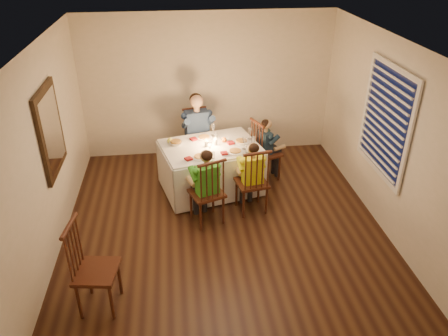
{
  "coord_description": "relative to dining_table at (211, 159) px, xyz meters",
  "views": [
    {
      "loc": [
        -0.61,
        -5.08,
        3.78
      ],
      "look_at": [
        0.02,
        0.15,
        0.89
      ],
      "focal_mm": 35.0,
      "sensor_mm": 36.0,
      "label": 1
    }
  ],
  "objects": [
    {
      "name": "child_yellow",
      "position": [
        0.55,
        -0.68,
        -0.56
      ],
      "size": [
        0.45,
        0.42,
        1.14
      ],
      "primitive_type": null,
      "rotation": [
        0.0,
        0.0,
        3.31
      ],
      "color": "#F9F91B",
      "rests_on": "ground"
    },
    {
      "name": "chair_near_right",
      "position": [
        0.55,
        -0.68,
        -0.56
      ],
      "size": [
        0.51,
        0.49,
        1.08
      ],
      "primitive_type": null,
      "rotation": [
        0.0,
        0.0,
        3.31
      ],
      "color": "#3D1D10",
      "rests_on": "ground"
    },
    {
      "name": "chair_extra",
      "position": [
        -1.47,
        -2.39,
        -0.56
      ],
      "size": [
        0.5,
        0.52,
        1.14
      ],
      "primitive_type": null,
      "rotation": [
        0.0,
        0.0,
        1.43
      ],
      "color": "#3D1D10",
      "rests_on": "ground"
    },
    {
      "name": "candle_left",
      "position": [
        -0.07,
        -0.02,
        0.28
      ],
      "size": [
        0.06,
        0.06,
        0.1
      ],
      "primitive_type": "cylinder",
      "color": "white",
      "rests_on": "dining_table"
    },
    {
      "name": "wall_right",
      "position": [
        2.34,
        -1.07,
        0.74
      ],
      "size": [
        0.02,
        5.0,
        2.6
      ],
      "primitive_type": "cube",
      "color": "beige",
      "rests_on": "ground"
    },
    {
      "name": "setting_teal",
      "position": [
        0.5,
        0.08,
        0.24
      ],
      "size": [
        0.31,
        0.31,
        0.02
      ],
      "primitive_type": "cylinder",
      "rotation": [
        0.0,
        0.0,
        0.24
      ],
      "color": "white",
      "rests_on": "dining_table"
    },
    {
      "name": "chair_near_left",
      "position": [
        -0.14,
        -0.89,
        -0.56
      ],
      "size": [
        0.56,
        0.55,
        1.08
      ],
      "primitive_type": null,
      "rotation": [
        0.0,
        0.0,
        3.5
      ],
      "color": "#3D1D10",
      "rests_on": "ground"
    },
    {
      "name": "candle_right",
      "position": [
        0.08,
        0.02,
        0.28
      ],
      "size": [
        0.06,
        0.06,
        0.1
      ],
      "primitive_type": "cylinder",
      "color": "white",
      "rests_on": "dining_table"
    },
    {
      "name": "orange_fruit",
      "position": [
        0.23,
        0.11,
        0.27
      ],
      "size": [
        0.08,
        0.08,
        0.08
      ],
      "primitive_type": "sphere",
      "color": "orange",
      "rests_on": "dining_table"
    },
    {
      "name": "child_green",
      "position": [
        -0.14,
        -0.89,
        -0.56
      ],
      "size": [
        0.52,
        0.5,
        1.17
      ],
      "primitive_type": null,
      "rotation": [
        0.0,
        0.0,
        3.5
      ],
      "color": "green",
      "rests_on": "ground"
    },
    {
      "name": "chair_end",
      "position": [
        0.96,
        0.27,
        -0.56
      ],
      "size": [
        0.55,
        0.56,
        1.08
      ],
      "primitive_type": null,
      "rotation": [
        0.0,
        0.0,
        1.92
      ],
      "color": "#3D1D10",
      "rests_on": "ground"
    },
    {
      "name": "squash",
      "position": [
        -0.63,
        0.17,
        0.27
      ],
      "size": [
        0.09,
        0.09,
        0.09
      ],
      "primitive_type": "sphere",
      "color": "yellow",
      "rests_on": "dining_table"
    },
    {
      "name": "chair_adult",
      "position": [
        -0.16,
        0.77,
        -0.56
      ],
      "size": [
        0.52,
        0.5,
        1.08
      ],
      "primitive_type": null,
      "rotation": [
        0.0,
        0.0,
        0.2
      ],
      "color": "#3D1D10",
      "rests_on": "ground"
    },
    {
      "name": "serving_bowl",
      "position": [
        -0.54,
        0.11,
        0.25
      ],
      "size": [
        0.22,
        0.22,
        0.05
      ],
      "primitive_type": "imported",
      "rotation": [
        0.0,
        0.0,
        -0.09
      ],
      "color": "white",
      "rests_on": "dining_table"
    },
    {
      "name": "wall_back",
      "position": [
        0.09,
        1.43,
        0.74
      ],
      "size": [
        4.5,
        0.02,
        2.6
      ],
      "primitive_type": "cube",
      "color": "beige",
      "rests_on": "ground"
    },
    {
      "name": "ceiling",
      "position": [
        0.09,
        -1.07,
        2.04
      ],
      "size": [
        5.0,
        5.0,
        0.0
      ],
      "primitive_type": "plane",
      "color": "white",
      "rests_on": "wall_back"
    },
    {
      "name": "wall_mirror",
      "position": [
        -2.13,
        -0.77,
        0.94
      ],
      "size": [
        0.06,
        0.95,
        1.15
      ],
      "color": "black",
      "rests_on": "wall_left"
    },
    {
      "name": "setting_yellow",
      "position": [
        0.35,
        -0.27,
        0.24
      ],
      "size": [
        0.31,
        0.31,
        0.02
      ],
      "primitive_type": "cylinder",
      "rotation": [
        0.0,
        0.0,
        0.24
      ],
      "color": "white",
      "rests_on": "dining_table"
    },
    {
      "name": "child_teal",
      "position": [
        0.96,
        0.27,
        -0.56
      ],
      "size": [
        0.44,
        0.45,
        1.08
      ],
      "primitive_type": null,
      "rotation": [
        0.0,
        0.0,
        1.92
      ],
      "color": "#1A2D41",
      "rests_on": "ground"
    },
    {
      "name": "setting_adult",
      "position": [
        -0.07,
        0.29,
        0.24
      ],
      "size": [
        0.31,
        0.31,
        0.02
      ],
      "primitive_type": "cylinder",
      "rotation": [
        0.0,
        0.0,
        0.24
      ],
      "color": "white",
      "rests_on": "dining_table"
    },
    {
      "name": "setting_green",
      "position": [
        -0.19,
        -0.39,
        0.24
      ],
      "size": [
        0.31,
        0.31,
        0.02
      ],
      "primitive_type": "cylinder",
      "rotation": [
        0.0,
        0.0,
        0.24
      ],
      "color": "white",
      "rests_on": "dining_table"
    },
    {
      "name": "wall_left",
      "position": [
        -2.16,
        -1.07,
        0.74
      ],
      "size": [
        0.02,
        5.0,
        2.6
      ],
      "primitive_type": "cube",
      "color": "beige",
      "rests_on": "ground"
    },
    {
      "name": "ground",
      "position": [
        0.09,
        -1.07,
        -0.56
      ],
      "size": [
        5.0,
        5.0,
        0.0
      ],
      "primitive_type": "plane",
      "color": "black",
      "rests_on": "ground"
    },
    {
      "name": "adult",
      "position": [
        -0.16,
        0.77,
        -0.56
      ],
      "size": [
        0.61,
        0.58,
        1.37
      ],
      "primitive_type": null,
      "rotation": [
        0.0,
        0.0,
        0.2
      ],
      "color": "navy",
      "rests_on": "ground"
    },
    {
      "name": "window_blinds",
      "position": [
        2.29,
        -0.97,
        0.94
      ],
      "size": [
        0.07,
        1.34,
        1.54
      ],
      "color": "#0D1334",
      "rests_on": "wall_right"
    },
    {
      "name": "dining_table",
      "position": [
        0.0,
        0.0,
        0.0
      ],
      "size": [
        1.73,
        1.42,
        0.76
      ],
      "rotation": [
        0.0,
        0.0,
        0.24
      ],
      "color": "white",
      "rests_on": "ground"
    }
  ]
}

